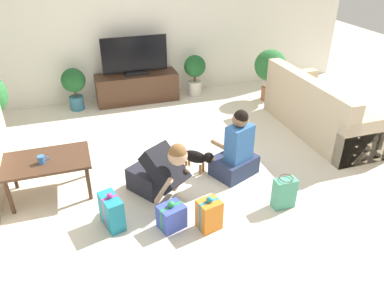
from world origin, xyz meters
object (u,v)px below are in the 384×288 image
at_px(potted_plant_corner_right, 270,67).
at_px(mug, 42,160).
at_px(person_sitting, 236,152).
at_px(coffee_table, 47,164).
at_px(tv_console, 137,88).
at_px(gift_box_b, 209,214).
at_px(gift_box_c, 112,211).
at_px(gift_box_a, 172,216).
at_px(tv, 135,58).
at_px(potted_plant_back_left, 74,84).
at_px(dog, 198,157).
at_px(potted_plant_back_right, 195,71).
at_px(person_kneeling, 160,171).
at_px(gift_bag_a, 284,193).
at_px(sofa_right, 321,112).

distance_m(potted_plant_corner_right, mug, 4.19).
bearing_deg(person_sitting, potted_plant_corner_right, -150.10).
height_order(coffee_table, person_sitting, person_sitting).
xyz_separation_m(tv_console, gift_box_b, (0.05, -3.55, -0.08)).
bearing_deg(coffee_table, gift_box_c, -52.37).
distance_m(potted_plant_corner_right, person_sitting, 2.60).
xyz_separation_m(potted_plant_corner_right, gift_box_a, (-2.56, -2.76, -0.47)).
bearing_deg(gift_box_b, potted_plant_corner_right, 52.65).
height_order(tv, potted_plant_back_left, tv).
xyz_separation_m(coffee_table, mug, (-0.04, -0.06, 0.10)).
relative_size(tv_console, dog, 3.86).
bearing_deg(dog, coffee_table, 131.60).
distance_m(potted_plant_corner_right, gift_box_a, 3.79).
distance_m(potted_plant_back_right, potted_plant_back_left, 2.13).
bearing_deg(coffee_table, person_sitting, -7.66).
height_order(potted_plant_corner_right, person_sitting, potted_plant_corner_right).
bearing_deg(coffee_table, gift_box_b, -35.96).
bearing_deg(mug, tv_console, 58.86).
xyz_separation_m(coffee_table, person_kneeling, (1.18, -0.46, -0.06)).
xyz_separation_m(tv_console, gift_box_a, (-0.31, -3.42, -0.12)).
relative_size(coffee_table, tv_console, 0.66).
bearing_deg(gift_bag_a, person_sitting, 108.31).
bearing_deg(potted_plant_corner_right, coffee_table, -154.55).
height_order(potted_plant_corner_right, gift_box_a, potted_plant_corner_right).
relative_size(potted_plant_corner_right, dog, 2.47).
relative_size(person_sitting, gift_box_b, 2.31).
xyz_separation_m(person_sitting, gift_box_c, (-1.59, -0.47, -0.14)).
bearing_deg(person_kneeling, gift_bag_a, -57.77).
xyz_separation_m(tv, potted_plant_back_left, (-1.07, -0.05, -0.34)).
distance_m(potted_plant_corner_right, gift_box_b, 3.65).
height_order(coffee_table, gift_box_a, coffee_table).
xyz_separation_m(gift_box_c, gift_bag_a, (1.83, -0.27, 0.00)).
bearing_deg(gift_box_c, person_sitting, 16.65).
bearing_deg(gift_box_c, tv_console, 74.61).
xyz_separation_m(sofa_right, potted_plant_back_right, (-1.33, 1.99, 0.15)).
height_order(potted_plant_corner_right, gift_box_b, potted_plant_corner_right).
relative_size(gift_box_a, gift_box_c, 0.80).
distance_m(potted_plant_back_left, person_sitting, 3.22).
relative_size(potted_plant_back_left, gift_box_c, 1.77).
bearing_deg(person_kneeling, gift_box_a, -124.61).
relative_size(potted_plant_corner_right, gift_box_c, 2.24).
xyz_separation_m(tv, person_kneeling, (-0.30, -2.90, -0.44)).
bearing_deg(tv, potted_plant_corner_right, -16.46).
relative_size(potted_plant_back_left, gift_bag_a, 1.92).
xyz_separation_m(coffee_table, gift_box_c, (0.59, -0.77, -0.23)).
height_order(potted_plant_back_left, person_sitting, person_sitting).
relative_size(tv_console, potted_plant_corner_right, 1.57).
xyz_separation_m(person_kneeling, mug, (-1.22, 0.40, 0.15)).
bearing_deg(potted_plant_back_right, potted_plant_corner_right, -27.41).
distance_m(person_sitting, gift_box_a, 1.24).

